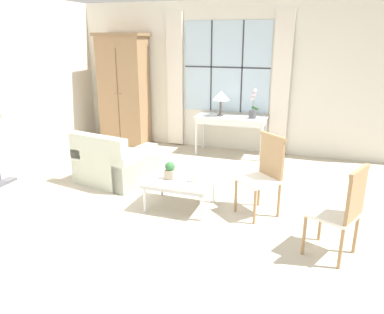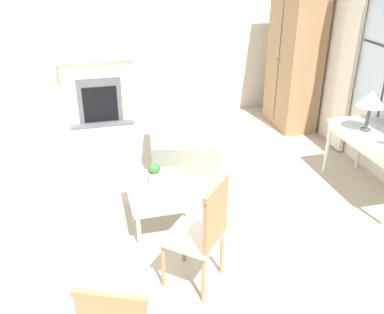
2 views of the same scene
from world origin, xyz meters
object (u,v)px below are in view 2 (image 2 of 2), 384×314
Objects in this scene: fireplace at (98,85)px; armchair_upholstered at (182,143)px; armoire at (295,57)px; potted_plant_small at (154,172)px; table_lamp at (371,100)px; pillar_candle at (159,194)px; console_table at (378,144)px; coffee_table at (159,191)px; side_chair_wooden at (204,229)px.

armchair_upholstered is (1.73, 0.98, -0.37)m from fireplace.
armoire is 3.33m from potted_plant_small.
pillar_candle is at bearing -82.60° from table_lamp.
potted_plant_small is at bearing -90.09° from table_lamp.
armoire reaches higher than console_table.
armchair_upholstered is 1.32× the size of coffee_table.
armchair_upholstered is at bearing 29.49° from fireplace.
armoire is at bearing 128.39° from potted_plant_small.
fireplace is at bearing -150.51° from armchair_upholstered.
potted_plant_small is (-0.00, -2.50, -0.60)m from table_lamp.
armchair_upholstered is at bearing -124.99° from console_table.
side_chair_wooden is at bearing 8.63° from fireplace.
potted_plant_small is at bearing 7.99° from fireplace.
console_table is at bearing 55.01° from armchair_upholstered.
fireplace is 4.06× the size of table_lamp.
armoire is 9.59× the size of potted_plant_small.
armchair_upholstered is 1.12× the size of side_chair_wooden.
console_table is 2.54m from coffee_table.
side_chair_wooden is (3.22, -2.36, -0.54)m from armoire.
side_chair_wooden is at bearing -8.72° from armchair_upholstered.
table_lamp is 3.90× the size of pillar_candle.
table_lamp is at bearing 117.32° from side_chair_wooden.
coffee_table is at bearing 171.82° from pillar_candle.
potted_plant_small is (-0.21, -2.54, -0.14)m from console_table.
console_table is at bearing 43.46° from fireplace.
armchair_upholstered reaches higher than potted_plant_small.
console_table is 2.77× the size of table_lamp.
side_chair_wooden is at bearing 14.44° from pillar_candle.
coffee_table is at bearing -169.71° from side_chair_wooden.
armchair_upholstered is 1.61m from pillar_candle.
armchair_upholstered is 4.91× the size of potted_plant_small.
coffee_table is at bearing -87.09° from table_lamp.
pillar_candle is at bearing 7.06° from fireplace.
armchair_upholstered is (-1.17, -1.92, -0.84)m from table_lamp.
table_lamp is at bearing 44.98° from fireplace.
console_table is 2.43m from armchair_upholstered.
table_lamp is (2.90, 2.90, 0.47)m from fireplace.
pillar_candle is at bearing -1.25° from potted_plant_small.
side_chair_wooden is at bearing 10.29° from coffee_table.
table_lamp reaches higher than console_table.
console_table reaches higher than potted_plant_small.
side_chair_wooden is 0.89m from pillar_candle.
coffee_table is at bearing -49.64° from armoire.
armoire is at bearing 177.90° from table_lamp.
pillar_candle is at bearing -21.20° from armchair_upholstered.
table_lamp is at bearing 58.65° from armchair_upholstered.
potted_plant_small is at bearing -26.16° from armchair_upholstered.
fireplace is 0.86× the size of armoire.
console_table is (2.25, -0.03, -0.47)m from armoire.
side_chair_wooden is at bearing -62.68° from table_lamp.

